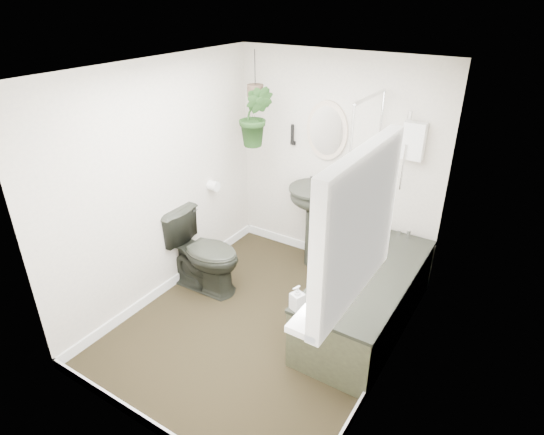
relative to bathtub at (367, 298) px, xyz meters
The scene contains 22 objects.
floor 0.99m from the bathtub, 147.99° to the right, with size 2.30×2.80×0.02m, color black.
ceiling 2.23m from the bathtub, 147.99° to the right, with size 2.30×2.80×0.02m, color white.
wall_back 1.49m from the bathtub, 131.32° to the left, with size 2.30×0.02×2.30m, color beige.
wall_front 2.24m from the bathtub, 112.73° to the right, with size 2.30×0.02×2.30m, color beige.
wall_left 2.20m from the bathtub, 165.69° to the right, with size 0.02×2.80×2.30m, color beige.
wall_right 1.06m from the bathtub, 54.25° to the right, with size 0.02×2.80×2.30m, color beige.
skirting 0.97m from the bathtub, 147.99° to the right, with size 2.30×2.80×0.10m, color white.
bathtub is the anchor object (origin of this frame).
bath_screen 1.15m from the bathtub, 123.96° to the left, with size 0.04×0.72×1.40m, color silver, non-canonical shape.
shower_box 1.51m from the bathtub, 90.00° to the left, with size 0.20×0.10×0.35m, color white.
oval_mirror 1.74m from the bathtub, 136.13° to the left, with size 0.46×0.03×0.62m, color beige.
wall_sconce 1.92m from the bathtub, 146.61° to the left, with size 0.04×0.04×0.22m, color black.
toilet_roll_holder 2.01m from the bathtub, behind, with size 0.11×0.11×0.11m, color white.
window_recess 1.84m from the bathtub, 76.41° to the right, with size 0.08×1.00×0.90m, color white.
window_sill 1.54m from the bathtub, 79.61° to the right, with size 0.18×1.00×0.04m, color white.
window_blinds 1.83m from the bathtub, 78.46° to the right, with size 0.01×0.86×0.76m, color white.
toilet 1.69m from the bathtub, 168.89° to the right, with size 0.47×0.82×0.84m, color black.
pedestal_sink 1.14m from the bathtub, 143.66° to the left, with size 0.56×0.47×0.95m, color black, non-canonical shape.
sill_plant 1.43m from the bathtub, 79.30° to the right, with size 0.24×0.21×0.27m, color black.
hanging_plant 2.08m from the bathtub, 163.30° to the left, with size 0.34×0.28×0.63m, color black.
soap_bottle 0.93m from the bathtub, 110.16° to the right, with size 0.09×0.10×0.21m, color black.
hanging_pot 2.26m from the bathtub, 163.30° to the left, with size 0.16×0.16×0.12m, color #402F24.
Camera 1 is at (1.86, -2.79, 2.82)m, focal length 30.00 mm.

